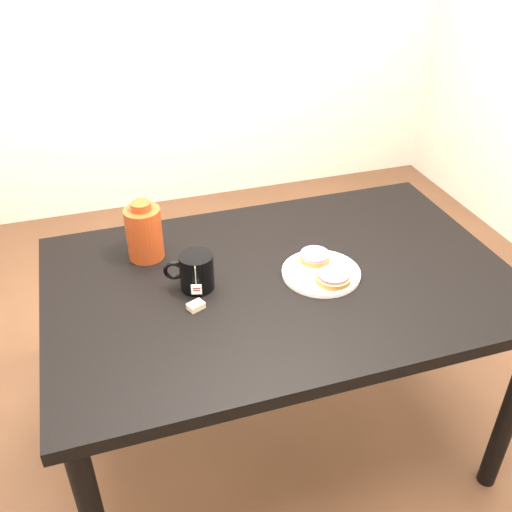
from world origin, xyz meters
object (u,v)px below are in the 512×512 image
bagel_front (333,278)px  mug (196,271)px  table (280,298)px  bagel_package (144,232)px  bagel_back (315,257)px  plate (321,272)px  teabag_pouch (196,306)px

bagel_front → mug: mug is taller
table → bagel_package: bagel_package is taller
mug → bagel_package: bearing=133.5°
table → bagel_back: bearing=15.5°
plate → mug: mug is taller
table → bagel_package: (-0.37, 0.24, 0.17)m
bagel_back → mug: mug is taller
teabag_pouch → bagel_front: bearing=-2.0°
teabag_pouch → bagel_package: size_ratio=0.23×
plate → bagel_package: (-0.49, 0.26, 0.08)m
bagel_front → teabag_pouch: bagel_front is taller
mug → bagel_package: size_ratio=0.81×
mug → bagel_package: (-0.11, 0.21, 0.03)m
bagel_back → bagel_package: 0.54m
table → teabag_pouch: teabag_pouch is taller
teabag_pouch → bagel_package: bagel_package is taller
table → bagel_back: bagel_back is taller
plate → teabag_pouch: same height
mug → bagel_package: bagel_package is taller
plate → mug: size_ratio=1.52×
bagel_back → teabag_pouch: 0.42m
table → bagel_back: 0.17m
plate → teabag_pouch: bearing=-173.8°
mug → teabag_pouch: mug is taller
plate → bagel_back: bagel_back is taller
bagel_package → mug: bearing=-61.4°
bagel_front → plate: bearing=102.0°
mug → teabag_pouch: bearing=-89.2°
plate → bagel_front: bagel_front is taller
bagel_back → mug: size_ratio=0.76×
table → mug: (-0.26, 0.03, 0.14)m
bagel_front → bagel_package: bagel_package is taller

